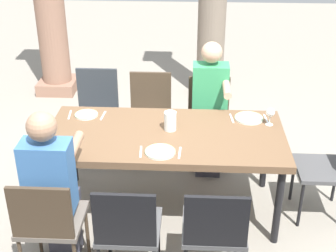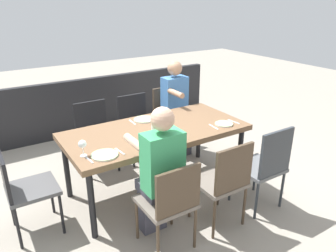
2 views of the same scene
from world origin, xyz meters
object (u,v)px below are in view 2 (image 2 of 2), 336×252
(chair_west_north, at_px, (265,164))
(plate_0, at_px, (224,124))
(diner_man_white, at_px, (177,105))
(water_pitcher, at_px, (156,125))
(diner_woman_green, at_px, (159,172))
(wine_glass_2, at_px, (82,145))
(chair_west_south, at_px, (170,113))
(chair_mid_south, at_px, (136,122))
(chair_head_east, at_px, (23,186))
(chair_east_south, at_px, (95,130))
(plate_2, at_px, (105,155))
(dining_table, at_px, (156,134))
(plate_1, at_px, (144,119))
(chair_mid_north, at_px, (224,179))
(chair_east_north, at_px, (170,200))

(chair_west_north, height_order, plate_0, chair_west_north)
(diner_man_white, xyz_separation_m, water_pitcher, (0.79, 0.78, 0.13))
(diner_woman_green, distance_m, wine_glass_2, 0.73)
(diner_woman_green, xyz_separation_m, water_pitcher, (-0.35, -0.65, 0.14))
(chair_west_south, height_order, diner_woman_green, diner_woman_green)
(chair_west_south, distance_m, chair_mid_south, 0.55)
(chair_head_east, bearing_deg, diner_man_white, -161.69)
(chair_east_south, height_order, diner_woman_green, diner_woman_green)
(chair_mid_south, relative_size, diner_woman_green, 0.67)
(wine_glass_2, bearing_deg, plate_0, 176.69)
(chair_west_north, bearing_deg, plate_2, -22.16)
(water_pitcher, bearing_deg, wine_glass_2, 9.05)
(dining_table, bearing_deg, chair_west_north, 130.02)
(plate_1, bearing_deg, chair_east_south, -54.78)
(chair_west_north, xyz_separation_m, chair_mid_north, (0.55, -0.00, -0.00))
(dining_table, bearing_deg, chair_east_south, -66.59)
(plate_1, height_order, water_pitcher, water_pitcher)
(diner_man_white, bearing_deg, plate_1, 28.63)
(chair_mid_south, height_order, wine_glass_2, wine_glass_2)
(plate_0, height_order, plate_2, same)
(chair_mid_north, distance_m, chair_mid_south, 1.79)
(plate_1, xyz_separation_m, water_pitcher, (0.06, 0.38, 0.06))
(chair_head_east, distance_m, water_pitcher, 1.41)
(chair_east_north, distance_m, plate_1, 1.30)
(dining_table, relative_size, chair_west_north, 2.13)
(dining_table, relative_size, plate_0, 9.55)
(chair_east_south, relative_size, water_pitcher, 5.40)
(chair_west_north, relative_size, plate_1, 3.89)
(chair_west_south, height_order, diner_man_white, diner_man_white)
(plate_0, bearing_deg, dining_table, -22.25)
(dining_table, distance_m, plate_2, 0.78)
(diner_woman_green, xyz_separation_m, plate_1, (-0.41, -1.03, 0.08))
(chair_east_north, distance_m, water_pitcher, 0.96)
(chair_west_north, bearing_deg, chair_head_east, -22.64)
(chair_west_north, distance_m, water_pitcher, 1.19)
(chair_east_south, relative_size, plate_2, 3.46)
(diner_woman_green, distance_m, plate_2, 0.53)
(chair_head_east, xyz_separation_m, plate_2, (-0.69, 0.30, 0.26))
(plate_0, xyz_separation_m, water_pitcher, (0.76, -0.23, 0.06))
(dining_table, relative_size, chair_mid_south, 2.28)
(dining_table, distance_m, water_pitcher, 0.15)
(chair_head_east, height_order, plate_1, chair_head_east)
(chair_mid_south, height_order, chair_east_north, chair_mid_south)
(chair_head_east, relative_size, plate_2, 3.42)
(chair_head_east, bearing_deg, water_pitcher, 177.16)
(diner_man_white, bearing_deg, dining_table, 43.45)
(dining_table, bearing_deg, plate_1, -93.92)
(diner_woman_green, xyz_separation_m, plate_0, (-1.11, -0.42, 0.08))
(chair_head_east, bearing_deg, chair_mid_south, -150.98)
(diner_woman_green, height_order, wine_glass_2, diner_woman_green)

